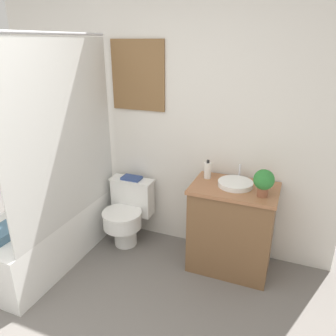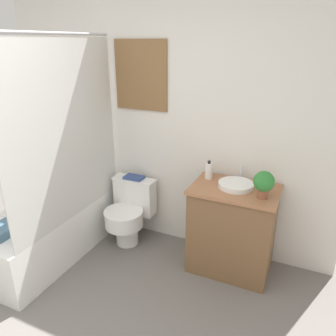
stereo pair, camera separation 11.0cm
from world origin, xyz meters
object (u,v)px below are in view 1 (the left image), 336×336
at_px(toilet, 127,212).
at_px(potted_plant, 264,181).
at_px(sink, 235,184).
at_px(book_on_tank, 132,178).
at_px(soap_bottle, 208,170).

distance_m(toilet, potted_plant, 1.40).
relative_size(toilet, potted_plant, 2.93).
height_order(sink, book_on_tank, sink).
distance_m(toilet, soap_bottle, 0.95).
bearing_deg(soap_bottle, sink, -16.33).
bearing_deg(potted_plant, soap_bottle, 159.25).
distance_m(potted_plant, book_on_tank, 1.32).
xyz_separation_m(sink, book_on_tank, (-1.04, 0.11, -0.16)).
height_order(soap_bottle, potted_plant, potted_plant).
xyz_separation_m(sink, soap_bottle, (-0.26, 0.08, 0.05)).
xyz_separation_m(toilet, potted_plant, (1.27, -0.10, 0.59)).
relative_size(potted_plant, book_on_tank, 1.14).
bearing_deg(sink, potted_plant, -25.47).
bearing_deg(toilet, book_on_tank, 90.00).
bearing_deg(toilet, sink, 0.77).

